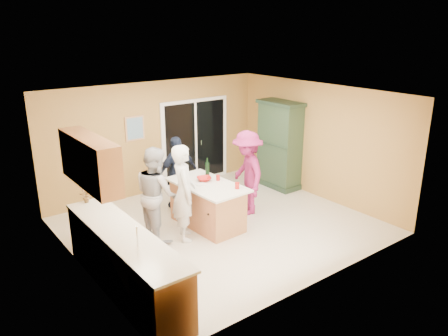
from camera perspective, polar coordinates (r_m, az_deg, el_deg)
floor at (r=8.75m, az=-0.39°, el=-7.53°), size 5.50×5.50×0.00m
ceiling at (r=7.97m, az=-0.43°, el=9.56°), size 5.50×5.00×0.10m
wall_back at (r=10.30m, az=-8.77°, el=3.96°), size 5.50×0.10×2.60m
wall_front at (r=6.56m, az=12.82°, el=-4.67°), size 5.50×0.10×2.60m
wall_left at (r=7.07m, az=-18.61°, el=-3.48°), size 0.10×5.00×2.60m
wall_right at (r=10.09m, az=12.23°, el=3.46°), size 0.10×5.00×2.60m
left_cabinet_run at (r=6.63m, az=-12.28°, el=-12.45°), size 0.65×3.05×1.24m
upper_cabinets at (r=6.76m, az=-17.14°, el=0.85°), size 0.35×1.60×0.75m
sliding_door at (r=10.86m, az=-3.75°, el=3.51°), size 1.90×0.07×2.10m
framed_picture at (r=9.97m, az=-11.57°, el=5.11°), size 0.46×0.04×0.56m
kitchen_island at (r=8.61m, az=-2.18°, el=-4.97°), size 0.99×1.71×0.88m
green_hutch at (r=10.61m, az=7.28°, el=2.91°), size 0.60×1.15×2.10m
woman_white at (r=7.95m, az=-5.26°, el=-3.24°), size 0.66×0.78×1.80m
woman_grey at (r=8.04m, az=-8.86°, el=-3.32°), size 0.70×0.88×1.75m
woman_navy at (r=9.36m, az=-6.04°, el=-0.61°), size 0.93×0.40×1.59m
woman_magenta at (r=9.03m, az=3.05°, el=-0.64°), size 1.00×1.30×1.77m
serving_bowl at (r=8.59m, az=-2.61°, el=-1.43°), size 0.37×0.37×0.07m
tulip_vase at (r=7.69m, az=-17.66°, el=-3.12°), size 0.19×0.13×0.35m
tumbler_near at (r=8.16m, az=1.73°, el=-2.31°), size 0.11×0.11×0.12m
tumbler_far at (r=8.59m, az=-0.78°, el=-1.29°), size 0.08×0.08×0.11m
wine_bottle at (r=8.88m, az=-2.19°, el=-0.04°), size 0.08×0.08×0.37m
white_plate at (r=8.39m, az=-3.05°, el=-2.15°), size 0.22×0.22×0.01m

